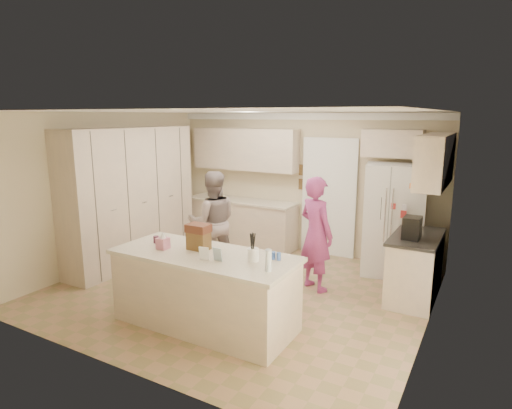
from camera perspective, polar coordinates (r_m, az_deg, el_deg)
The scene contains 41 objects.
floor at distance 6.48m, azimuth -2.34°, elevation -11.44°, with size 5.20×4.60×0.02m, color #A07C5C.
ceiling at distance 5.96m, azimuth -2.55°, elevation 12.40°, with size 5.20×4.60×0.02m, color white.
wall_back at distance 8.11m, azimuth 6.20°, elevation 2.89°, with size 5.20×0.02×2.60m, color beige.
wall_front at distance 4.36m, azimuth -18.72°, elevation -5.46°, with size 5.20×0.02×2.60m, color beige.
wall_left at distance 7.76m, azimuth -19.06°, elevation 1.91°, with size 0.02×4.60×2.60m, color beige.
wall_right at distance 5.24m, azimuth 22.67°, elevation -2.90°, with size 0.02×4.60×2.60m, color beige.
crown_back at distance 7.96m, azimuth 6.25°, elevation 11.61°, with size 5.20×0.08×0.12m, color white.
pantry_bank at distance 7.69m, azimuth -16.35°, elevation 1.05°, with size 0.60×2.60×2.35m, color #C3B29F.
back_base_cab at distance 8.53m, azimuth -1.88°, elevation -2.51°, with size 2.20×0.60×0.88m, color #C3B29F.
back_countertop at distance 8.42m, azimuth -1.94°, elevation 0.51°, with size 2.24×0.63×0.04m, color beige.
back_upper_cab at distance 8.39m, azimuth -1.50°, elevation 7.38°, with size 2.20×0.35×0.80m, color #C3B29F.
doorway_opening at distance 7.92m, azimuth 9.73°, elevation 0.74°, with size 0.90×0.06×2.10m, color black.
doorway_casing at distance 7.89m, azimuth 9.64°, elevation 0.70°, with size 1.02×0.03×2.22m, color white.
wall_frame_upper at distance 8.03m, azimuth 6.26°, elevation 4.60°, with size 0.15×0.02×0.20m, color brown.
wall_frame_lower at distance 8.07m, azimuth 6.21°, elevation 2.70°, with size 0.15×0.02×0.20m, color brown.
refrigerator at distance 7.21m, azimuth 17.80°, elevation -1.98°, with size 0.90×0.70×1.80m, color white.
fridge_seam at distance 6.87m, azimuth 17.18°, elevation -2.61°, with size 0.01×0.02×1.78m, color gray.
fridge_dispenser at distance 6.85m, azimuth 15.50°, elevation -0.40°, with size 0.22×0.03×0.35m, color black.
fridge_handle_l at distance 6.83m, azimuth 16.82°, elevation -1.37°, with size 0.02×0.02×0.85m, color silver.
fridge_handle_r at distance 6.81m, azimuth 17.64°, elevation -1.46°, with size 0.02×0.02×0.85m, color silver.
over_fridge_cab at distance 7.35m, azimuth 17.76°, elevation 7.76°, with size 0.95×0.35×0.45m, color #C3B29F.
right_base_cab at distance 6.47m, azimuth 20.43°, elevation -7.98°, with size 0.60×1.20×0.88m, color #C3B29F.
right_countertop at distance 6.33m, azimuth 20.64°, elevation -4.04°, with size 0.63×1.24×0.04m, color #2D2B28.
right_upper_cab at distance 6.33m, azimuth 22.82°, elevation 5.47°, with size 0.35×1.50×0.70m, color #C3B29F.
coffee_maker at distance 6.11m, azimuth 20.09°, elevation -2.93°, with size 0.22×0.28×0.30m, color black.
island_base at distance 5.36m, azimuth -6.82°, elevation -11.41°, with size 2.20×0.90×0.88m, color #C3B29F.
island_top at distance 5.20m, azimuth -6.94°, elevation -6.75°, with size 2.28×0.96×0.05m, color beige.
utensil_crock at distance 4.87m, azimuth -0.39°, elevation -6.71°, with size 0.13×0.13×0.15m, color white.
tissue_box at distance 5.43m, azimuth -12.30°, elevation -5.08°, with size 0.13×0.13×0.14m, color pink.
tissue_plume at distance 5.40m, azimuth -12.35°, elevation -3.96°, with size 0.08×0.08×0.08m, color white.
dollhouse_body at distance 5.32m, azimuth -7.65°, elevation -4.81°, with size 0.26×0.18×0.22m, color brown.
dollhouse_roof at distance 5.28m, azimuth -7.70°, elevation -3.14°, with size 0.28×0.20×0.10m, color #592D1E.
jam_jar at distance 5.71m, azimuth -13.18°, elevation -4.56°, with size 0.07×0.07×0.09m, color #59263F.
greeting_card_a at distance 4.93m, azimuth -6.94°, elevation -6.51°, with size 0.12×0.01×0.16m, color white.
greeting_card_b at distance 4.88m, azimuth -5.16°, elevation -6.64°, with size 0.12×0.01×0.16m, color silver.
water_bottle at distance 4.55m, azimuth 1.65°, elevation -7.46°, with size 0.07×0.07×0.24m, color silver.
shaker_salt at distance 4.94m, azimuth 2.31°, elevation -6.80°, with size 0.05×0.05×0.09m, color #395EB6.
shaker_pepper at distance 4.91m, azimuth 3.05°, elevation -6.92°, with size 0.05×0.05×0.09m, color #395EB6.
teen_boy at distance 7.02m, azimuth -5.78°, elevation -2.36°, with size 0.81×0.63×1.68m, color #9B9693.
teen_girl at distance 6.33m, azimuth 8.00°, elevation -3.88°, with size 0.62×0.41×1.70m, color #C74892.
fridge_magnets at distance 6.86m, azimuth 17.17°, elevation -2.62°, with size 0.76×0.02×1.44m, color tan, non-canonical shape.
Camera 1 is at (3.14, -5.06, 2.55)m, focal length 30.00 mm.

